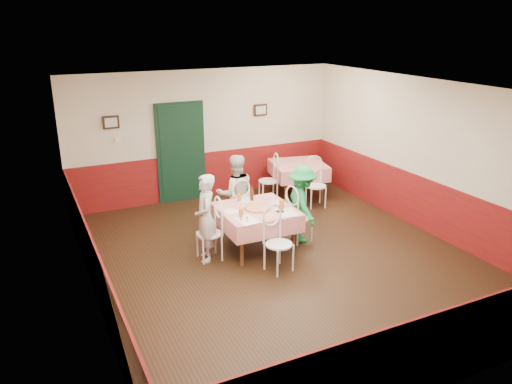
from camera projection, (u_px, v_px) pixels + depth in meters
name	position (u px, v px, depth m)	size (l,w,h in m)	color
floor	(281.00, 258.00, 8.34)	(7.00, 7.00, 0.00)	black
ceiling	(285.00, 89.00, 7.43)	(7.00, 7.00, 0.00)	white
back_wall	(206.00, 135.00, 10.86)	(6.00, 0.10, 2.80)	beige
front_wall	(453.00, 274.00, 4.90)	(6.00, 0.10, 2.80)	beige
left_wall	(86.00, 207.00, 6.65)	(0.10, 7.00, 2.80)	beige
right_wall	(427.00, 157.00, 9.11)	(0.10, 7.00, 2.80)	beige
wainscot_back	(208.00, 174.00, 11.15)	(6.00, 0.03, 1.00)	maroon
wainscot_front	(441.00, 350.00, 5.21)	(6.00, 0.03, 1.00)	maroon
wainscot_left	(94.00, 267.00, 6.96)	(0.03, 7.00, 1.00)	maroon
wainscot_right	(421.00, 203.00, 9.40)	(0.03, 7.00, 1.00)	maroon
door	(181.00, 154.00, 10.69)	(0.96, 0.06, 2.10)	black
picture_left	(111.00, 122.00, 9.86)	(0.32, 0.03, 0.26)	black
picture_right	(261.00, 110.00, 11.21)	(0.32, 0.03, 0.26)	black
thermostat	(118.00, 139.00, 10.01)	(0.10, 0.03, 0.10)	white
main_table	(256.00, 229.00, 8.54)	(1.22, 1.22, 0.77)	red
second_table	(298.00, 180.00, 11.17)	(1.12, 1.12, 0.77)	red
chair_left	(209.00, 234.00, 8.17)	(0.42, 0.42, 0.90)	white
chair_right	(299.00, 217.00, 8.85)	(0.42, 0.42, 0.90)	white
chair_far	(237.00, 209.00, 9.24)	(0.42, 0.42, 0.90)	white
chair_near	(279.00, 244.00, 7.78)	(0.42, 0.42, 0.90)	white
chair_second_a	(268.00, 181.00, 10.84)	(0.42, 0.42, 0.90)	white
chair_second_b	(316.00, 186.00, 10.51)	(0.42, 0.42, 0.90)	white
pizza	(258.00, 208.00, 8.38)	(0.43, 0.43, 0.03)	#B74723
plate_left	(231.00, 212.00, 8.23)	(0.25, 0.25, 0.01)	white
plate_right	(279.00, 204.00, 8.60)	(0.25, 0.25, 0.01)	white
plate_far	(244.00, 200.00, 8.77)	(0.25, 0.25, 0.01)	white
glass_a	(241.00, 213.00, 8.02)	(0.07, 0.07, 0.14)	#BF7219
glass_b	(282.00, 204.00, 8.36)	(0.09, 0.09, 0.16)	#BF7219
glass_c	(239.00, 198.00, 8.71)	(0.07, 0.07, 0.13)	#BF7219
beer_bottle	(252.00, 194.00, 8.74)	(0.07, 0.07, 0.25)	#381C0A
shaker_a	(242.00, 218.00, 7.87)	(0.04, 0.04, 0.09)	silver
shaker_b	(247.00, 219.00, 7.83)	(0.04, 0.04, 0.09)	silver
shaker_c	(241.00, 217.00, 7.90)	(0.04, 0.04, 0.09)	#B23319
menu_left	(247.00, 220.00, 7.91)	(0.30, 0.40, 0.00)	white
menu_right	(286.00, 212.00, 8.22)	(0.30, 0.40, 0.00)	white
wallet	(280.00, 211.00, 8.24)	(0.11, 0.09, 0.02)	black
diner_left	(206.00, 218.00, 8.06)	(0.54, 0.35, 1.47)	gray
diner_far	(235.00, 194.00, 9.19)	(0.72, 0.56, 1.47)	gray
diner_right	(302.00, 204.00, 8.79)	(0.90, 0.52, 1.39)	gray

